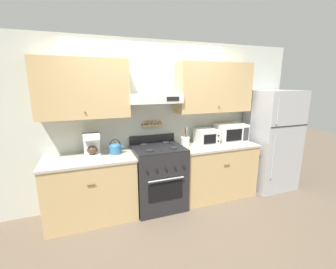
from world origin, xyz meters
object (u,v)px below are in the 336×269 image
Objects in this scene: stove_range at (158,177)px; coffee_maker at (92,144)px; toaster_oven at (206,137)px; tea_kettle at (115,148)px; microwave at (231,133)px; refrigerator at (271,140)px; utensil_crock at (185,141)px.

coffee_maker is at bearing 172.89° from stove_range.
coffee_maker is 0.94× the size of toaster_oven.
tea_kettle reaches higher than stove_range.
coffee_maker is at bearing 179.70° from microwave.
toaster_oven is at bearing 175.28° from refrigerator.
toaster_oven is at bearing -177.74° from microwave.
tea_kettle is 0.68× the size of coffee_maker.
utensil_crock is (-1.68, 0.11, 0.10)m from refrigerator.
coffee_maker is at bearing 174.58° from tea_kettle.
microwave is at bearing -0.30° from coffee_maker.
refrigerator is 1.68m from utensil_crock.
coffee_maker is 1.43m from utensil_crock.
stove_range is at bearing -7.11° from coffee_maker.
stove_range is at bearing -169.88° from utensil_crock.
refrigerator is 5.25× the size of toaster_oven.
utensil_crock is at bearing -1.21° from coffee_maker.
stove_range is at bearing -174.40° from toaster_oven.
microwave reaches higher than tea_kettle.
toaster_oven is at bearing -0.06° from tea_kettle.
refrigerator reaches higher than toaster_oven.
utensil_crock reaches higher than stove_range.
microwave is 1.47× the size of toaster_oven.
coffee_maker is at bearing 177.44° from refrigerator.
stove_range is 3.40× the size of coffee_maker.
microwave and utensil_crock have the same top height.
tea_kettle is 1.49m from toaster_oven.
toaster_oven reaches higher than tea_kettle.
stove_range is 3.20× the size of toaster_oven.
stove_range is 0.70m from utensil_crock.
refrigerator is at bearing -0.58° from stove_range.
tea_kettle is 0.64× the size of toaster_oven.
coffee_maker is 0.64× the size of microwave.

